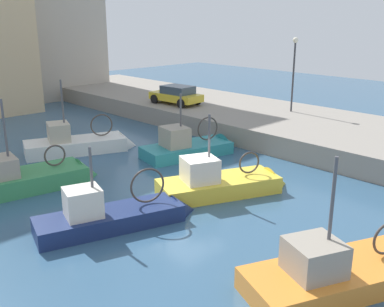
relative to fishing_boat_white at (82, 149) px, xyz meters
name	(u,v)px	position (x,y,z in m)	size (l,w,h in m)	color
water_surface	(188,194)	(-0.02, -8.74, -0.13)	(80.00, 80.00, 0.00)	#335675
quay_wall	(328,134)	(11.48, -8.74, 0.47)	(9.00, 56.00, 1.20)	gray
fishing_boat_white	(82,149)	(0.00, 0.00, 0.00)	(6.49, 3.91, 4.99)	white
fishing_boat_orange	(350,279)	(-1.31, -16.92, 0.00)	(6.67, 4.28, 4.87)	orange
fishing_boat_yellow	(225,190)	(1.25, -9.76, 0.02)	(6.22, 3.96, 4.42)	gold
fishing_boat_navy	(118,222)	(-3.95, -9.20, 0.02)	(6.27, 3.21, 3.85)	navy
fishing_boat_green	(32,185)	(-4.57, -3.40, -0.01)	(6.39, 2.96, 5.03)	#388951
fishing_boat_teal	(193,152)	(4.09, -4.75, 0.02)	(5.95, 3.16, 4.38)	teal
parked_car_yellow	(176,95)	(9.18, 2.23, 1.76)	(2.21, 4.03, 1.34)	gold
quay_streetlamp	(294,62)	(12.98, -5.03, 4.32)	(0.36, 0.36, 4.83)	#38383D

